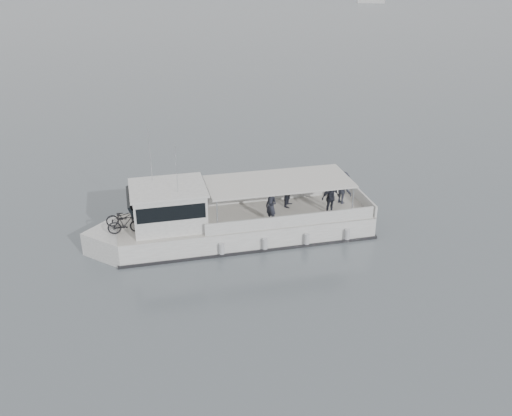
{
  "coord_description": "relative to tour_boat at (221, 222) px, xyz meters",
  "views": [
    {
      "loc": [
        5.5,
        -27.3,
        13.39
      ],
      "look_at": [
        5.33,
        -2.21,
        1.6
      ],
      "focal_mm": 40.0,
      "sensor_mm": 36.0,
      "label": 1
    }
  ],
  "objects": [
    {
      "name": "tour_boat",
      "position": [
        0.0,
        0.0,
        0.0
      ],
      "size": [
        14.12,
        6.31,
        5.92
      ],
      "rotation": [
        0.0,
        0.0,
        0.24
      ],
      "color": "white",
      "rests_on": "ground"
    },
    {
      "name": "ground",
      "position": [
        -3.63,
        2.5,
        -0.97
      ],
      "size": [
        1400.0,
        1400.0,
        0.0
      ],
      "primitive_type": "plane",
      "color": "#545E63",
      "rests_on": "ground"
    }
  ]
}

